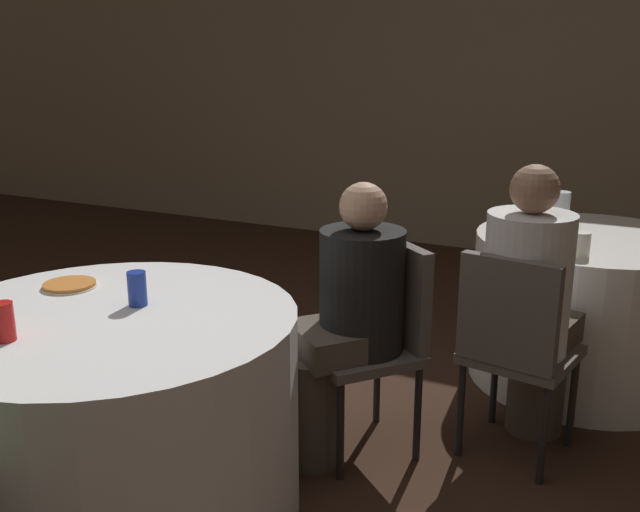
% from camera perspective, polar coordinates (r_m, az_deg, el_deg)
% --- Properties ---
extents(ground_plane, '(16.00, 16.00, 0.00)m').
position_cam_1_polar(ground_plane, '(2.80, -13.24, -18.95)').
color(ground_plane, '#382319').
extents(wall_back, '(16.00, 0.06, 2.80)m').
position_cam_1_polar(wall_back, '(6.04, 11.80, 13.70)').
color(wall_back, gray).
rests_on(wall_back, ground_plane).
extents(table_near, '(1.28, 1.28, 0.74)m').
position_cam_1_polar(table_near, '(2.66, -15.93, -12.00)').
color(table_near, white).
rests_on(table_near, ground_plane).
extents(table_far, '(1.11, 1.11, 0.74)m').
position_cam_1_polar(table_far, '(3.79, 20.54, -3.95)').
color(table_far, white).
rests_on(table_far, ground_plane).
extents(chair_near_northeast, '(0.56, 0.56, 0.87)m').
position_cam_1_polar(chair_near_northeast, '(2.89, 4.93, -5.72)').
color(chair_near_northeast, '#59514C').
rests_on(chair_near_northeast, ground_plane).
extents(chair_far_south, '(0.46, 0.47, 0.87)m').
position_cam_1_polar(chair_far_south, '(2.86, 15.28, -6.45)').
color(chair_far_south, '#59514C').
rests_on(chair_far_south, ground_plane).
extents(person_white_shirt, '(0.37, 0.50, 1.19)m').
position_cam_1_polar(person_white_shirt, '(2.97, 16.50, -4.08)').
color(person_white_shirt, '#4C4238').
rests_on(person_white_shirt, ground_plane).
extents(person_black_shirt, '(0.46, 0.48, 1.12)m').
position_cam_1_polar(person_black_shirt, '(2.80, 2.04, -5.38)').
color(person_black_shirt, '#4C4238').
rests_on(person_black_shirt, ground_plane).
extents(pizza_plate_near, '(0.20, 0.20, 0.02)m').
position_cam_1_polar(pizza_plate_near, '(2.85, -19.40, -2.20)').
color(pizza_plate_near, white).
rests_on(pizza_plate_near, table_near).
extents(soda_can_blue, '(0.07, 0.07, 0.12)m').
position_cam_1_polar(soda_can_blue, '(2.56, -14.42, -2.55)').
color(soda_can_blue, '#1E38A5').
rests_on(soda_can_blue, table_near).
extents(soda_can_red, '(0.07, 0.07, 0.12)m').
position_cam_1_polar(soda_can_red, '(2.38, -24.00, -4.83)').
color(soda_can_red, red).
rests_on(soda_can_red, table_near).
extents(bottle_far, '(0.09, 0.09, 0.21)m').
position_cam_1_polar(bottle_far, '(3.67, 18.64, 3.30)').
color(bottle_far, silver).
rests_on(bottle_far, table_far).
extents(cup_far, '(0.08, 0.08, 0.11)m').
position_cam_1_polar(cup_far, '(3.29, 20.15, 0.89)').
color(cup_far, silver).
rests_on(cup_far, table_far).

